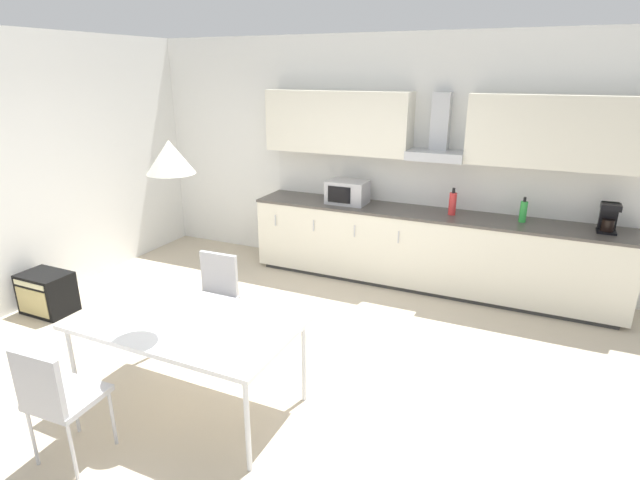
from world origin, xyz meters
The scene contains 15 objects.
ground_plane centered at (0.00, 0.00, -0.01)m, with size 9.29×7.32×0.02m, color beige.
wall_back centered at (0.00, 2.49, 1.44)m, with size 7.43×0.10×2.87m, color white.
wall_left centered at (-3.15, 0.00, 1.44)m, with size 0.10×5.85×2.87m, color white.
kitchen_counter centered at (0.75, 2.13, 0.46)m, with size 4.26×0.65×0.91m.
backsplash_tile centered at (0.75, 2.43, 1.18)m, with size 4.24×0.02×0.53m, color silver.
upper_wall_cabinets centered at (0.75, 2.27, 1.86)m, with size 4.24×0.40×0.73m.
microwave centered at (-0.27, 2.13, 1.05)m, with size 0.48×0.35×0.28m.
coffee_maker centered at (2.54, 2.15, 1.06)m, with size 0.18×0.19×0.30m.
bottle_red centered at (1.00, 2.14, 1.04)m, with size 0.08×0.08×0.31m.
bottle_green centered at (1.74, 2.17, 1.03)m, with size 0.07×0.07×0.27m.
dining_table centered at (-0.36, -0.85, 0.69)m, with size 1.65×0.92×0.73m.
chair_near_left centered at (-0.72, -1.69, 0.53)m, with size 0.42×0.42×0.87m.
chair_far_left centered at (-0.73, -0.01, 0.53)m, with size 0.41×0.41×0.87m.
guitar_amp centered at (-2.75, -0.23, 0.22)m, with size 0.52×0.37×0.44m.
pendant_lamp centered at (-0.36, -0.85, 1.92)m, with size 0.32×0.32×0.22m, color silver.
Camera 1 is at (1.89, -3.41, 2.47)m, focal length 28.00 mm.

